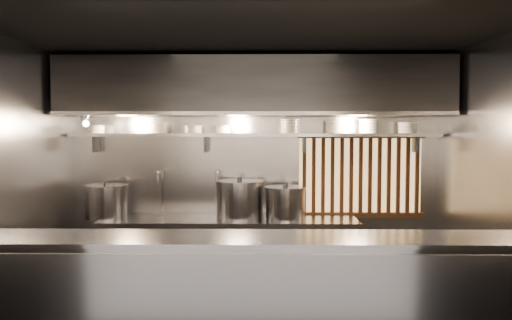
{
  "coord_description": "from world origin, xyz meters",
  "views": [
    {
      "loc": [
        0.09,
        -4.69,
        1.93
      ],
      "look_at": [
        0.02,
        0.55,
        1.62
      ],
      "focal_mm": 35.0,
      "sensor_mm": 36.0,
      "label": 1
    }
  ],
  "objects_px": {
    "stock_pot_right": "(285,203)",
    "heat_lamp": "(84,118)",
    "stock_pot_left": "(106,201)",
    "pendant_bulb": "(246,128)",
    "stock_pot_mid": "(240,199)"
  },
  "relations": [
    {
      "from": "stock_pot_right",
      "to": "heat_lamp",
      "type": "bearing_deg",
      "value": -173.91
    },
    {
      "from": "pendant_bulb",
      "to": "stock_pot_right",
      "type": "relative_size",
      "value": 0.37
    },
    {
      "from": "pendant_bulb",
      "to": "stock_pot_right",
      "type": "xyz_separation_m",
      "value": [
        0.46,
        -0.11,
        -0.87
      ]
    },
    {
      "from": "stock_pot_mid",
      "to": "stock_pot_right",
      "type": "distance_m",
      "value": 0.54
    },
    {
      "from": "stock_pot_left",
      "to": "stock_pot_right",
      "type": "xyz_separation_m",
      "value": [
        2.11,
        -0.03,
        -0.01
      ]
    },
    {
      "from": "heat_lamp",
      "to": "stock_pot_left",
      "type": "xyz_separation_m",
      "value": [
        0.15,
        0.27,
        -0.97
      ]
    },
    {
      "from": "stock_pot_right",
      "to": "pendant_bulb",
      "type": "bearing_deg",
      "value": 166.71
    },
    {
      "from": "stock_pot_left",
      "to": "stock_pot_mid",
      "type": "bearing_deg",
      "value": 1.71
    },
    {
      "from": "heat_lamp",
      "to": "stock_pot_right",
      "type": "xyz_separation_m",
      "value": [
        2.26,
        0.24,
        -0.98
      ]
    },
    {
      "from": "pendant_bulb",
      "to": "stock_pot_right",
      "type": "height_order",
      "value": "pendant_bulb"
    },
    {
      "from": "pendant_bulb",
      "to": "stock_pot_left",
      "type": "relative_size",
      "value": 0.28
    },
    {
      "from": "stock_pot_left",
      "to": "stock_pot_right",
      "type": "relative_size",
      "value": 1.3
    },
    {
      "from": "heat_lamp",
      "to": "stock_pot_mid",
      "type": "height_order",
      "value": "heat_lamp"
    },
    {
      "from": "pendant_bulb",
      "to": "stock_pot_left",
      "type": "xyz_separation_m",
      "value": [
        -1.65,
        -0.08,
        -0.86
      ]
    },
    {
      "from": "stock_pot_right",
      "to": "stock_pot_mid",
      "type": "bearing_deg",
      "value": 171.65
    }
  ]
}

